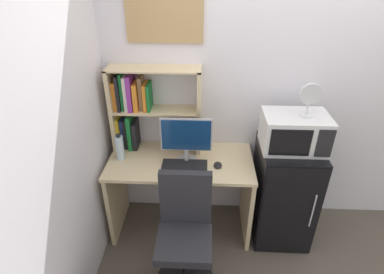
{
  "coord_description": "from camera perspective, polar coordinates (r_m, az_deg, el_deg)",
  "views": [
    {
      "loc": [
        -0.72,
        -2.5,
        2.27
      ],
      "look_at": [
        -0.83,
        -0.34,
        1.03
      ],
      "focal_mm": 28.83,
      "sensor_mm": 36.0,
      "label": 1
    }
  ],
  "objects": [
    {
      "name": "wall_back",
      "position": [
        2.93,
        25.35,
        7.57
      ],
      "size": [
        6.4,
        0.04,
        2.6
      ],
      "primitive_type": "cube",
      "color": "silver",
      "rests_on": "ground_plane"
    },
    {
      "name": "desk",
      "position": [
        2.81,
        -2.03,
        -8.35
      ],
      "size": [
        1.25,
        0.61,
        0.78
      ],
      "color": "beige",
      "rests_on": "ground_plane"
    },
    {
      "name": "hutch_bookshelf",
      "position": [
        2.69,
        -9.33,
        5.61
      ],
      "size": [
        0.77,
        0.22,
        0.75
      ],
      "color": "beige",
      "rests_on": "desk"
    },
    {
      "name": "monitor",
      "position": [
        2.52,
        -1.07,
        -0.24
      ],
      "size": [
        0.43,
        0.18,
        0.41
      ],
      "color": "#B7B7BC",
      "rests_on": "desk"
    },
    {
      "name": "keyboard",
      "position": [
        2.58,
        -1.37,
        -5.24
      ],
      "size": [
        0.38,
        0.15,
        0.02
      ],
      "primitive_type": "cube",
      "color": "black",
      "rests_on": "desk"
    },
    {
      "name": "computer_mouse",
      "position": [
        2.58,
        4.79,
        -5.19
      ],
      "size": [
        0.07,
        0.09,
        0.03
      ],
      "primitive_type": "ellipsoid",
      "color": "black",
      "rests_on": "desk"
    },
    {
      "name": "water_bottle",
      "position": [
        2.69,
        -13.23,
        -1.91
      ],
      "size": [
        0.07,
        0.07,
        0.24
      ],
      "color": "silver",
      "rests_on": "desk"
    },
    {
      "name": "mini_fridge",
      "position": [
        2.92,
        16.5,
        -9.76
      ],
      "size": [
        0.49,
        0.57,
        0.94
      ],
      "color": "black",
      "rests_on": "ground_plane"
    },
    {
      "name": "microwave",
      "position": [
        2.58,
        18.42,
        0.93
      ],
      "size": [
        0.51,
        0.36,
        0.29
      ],
      "color": "silver",
      "rests_on": "mini_fridge"
    },
    {
      "name": "desk_fan",
      "position": [
        2.48,
        20.96,
        6.83
      ],
      "size": [
        0.16,
        0.11,
        0.26
      ],
      "color": "silver",
      "rests_on": "microwave"
    },
    {
      "name": "desk_chair",
      "position": [
        2.46,
        -1.31,
        -18.42
      ],
      "size": [
        0.47,
        0.47,
        0.97
      ],
      "color": "black",
      "rests_on": "ground_plane"
    },
    {
      "name": "wall_corkboard",
      "position": [
        2.54,
        -5.19,
        21.86
      ],
      "size": [
        0.6,
        0.02,
        0.44
      ],
      "primitive_type": "cube",
      "color": "tan"
    }
  ]
}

